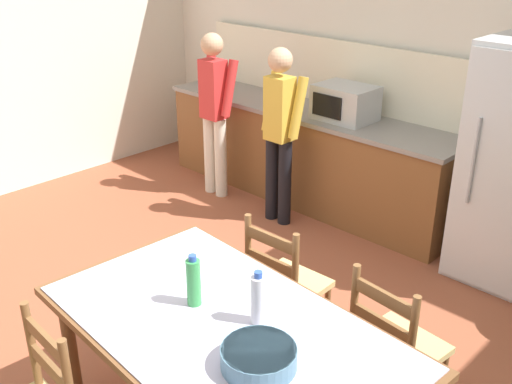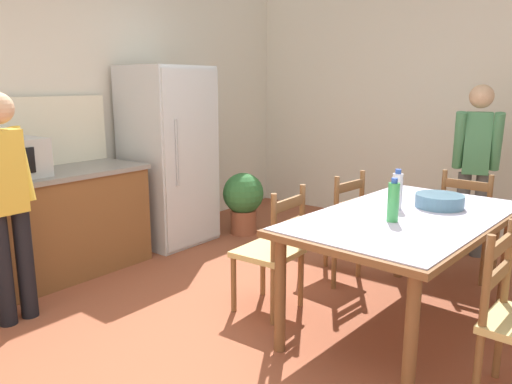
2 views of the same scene
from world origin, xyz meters
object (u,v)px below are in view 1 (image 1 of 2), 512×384
Objects in this scene: chair_side_far_right at (394,348)px; person_at_counter at (280,128)px; dining_table at (225,338)px; chair_side_far_left at (285,285)px; person_at_sink at (214,107)px; bottle_near_centre at (194,282)px; bottle_off_centre at (258,299)px; serving_bowl at (259,356)px; microwave at (345,103)px.

chair_side_far_right is 2.45m from person_at_counter.
dining_table is 0.93m from chair_side_far_left.
bottle_near_centre is at bearing -134.27° from person_at_sink.
bottle_off_centre is 0.30× the size of chair_side_far_right.
person_at_sink is 0.85m from person_at_counter.
person_at_counter reaches higher than chair_side_far_left.
bottle_off_centre is (0.32, 0.11, 0.00)m from bottle_near_centre.
bottle_off_centre is 0.84× the size of serving_bowl.
bottle_off_centre reaches higher than serving_bowl.
bottle_off_centre is 3.21m from person_at_sink.
person_at_sink is (-2.50, 2.01, -0.02)m from bottle_off_centre.
chair_side_far_left is at bearing -63.16° from microwave.
bottle_near_centre is 1.00× the size of bottle_off_centre.
microwave is at bearing 118.52° from bottle_off_centre.
chair_side_far_right is at bearing 59.93° from dining_table.
microwave reaches higher than bottle_near_centre.
bottle_near_centre is 1.12m from chair_side_far_right.
bottle_off_centre is 2.59m from person_at_counter.
serving_bowl is (0.21, -0.22, -0.07)m from bottle_off_centre.
microwave is at bearing -41.38° from chair_side_far_right.
chair_side_far_left is (-0.80, 0.05, 0.00)m from chair_side_far_right.
bottle_near_centre is at bearing -68.30° from microwave.
microwave is 2.60m from chair_side_far_right.
person_at_sink is at bearing 135.73° from bottle_near_centre.
chair_side_far_left is at bearing -122.57° from person_at_sink.
dining_table is 6.88× the size of bottle_near_centre.
person_at_sink is at bearing 88.64° from person_at_counter.
bottle_off_centre is (0.10, 0.12, 0.20)m from dining_table.
dining_table is 2.04× the size of chair_side_far_left.
person_at_counter is at bearing -91.36° from person_at_sink.
person_at_counter is (-1.66, 1.99, -0.03)m from bottle_off_centre.
chair_side_far_left is (0.92, -1.81, -0.60)m from microwave.
microwave is 0.55× the size of chair_side_far_left.
dining_table is at bearing -64.31° from microwave.
chair_side_far_right is at bearing 48.56° from bottle_near_centre.
bottle_off_centre is at bearing 67.53° from chair_side_far_right.
bottle_off_centre is at bearing 18.69° from bottle_near_centre.
chair_side_far_left is 0.59× the size of person_at_counter.
person_at_counter is (-1.87, 2.21, 0.05)m from serving_bowl.
person_at_sink is 1.01× the size of person_at_counter.
bottle_off_centre is 0.31m from serving_bowl.
person_at_counter reaches higher than bottle_off_centre.
serving_bowl is 3.51m from person_at_sink.
bottle_off_centre is 0.87m from chair_side_far_right.
person_at_sink is at bearing 138.35° from dining_table.
person_at_sink is (-2.05, 1.31, 0.44)m from chair_side_far_left.
dining_table is 2.63m from person_at_counter.
person_at_counter is at bearing 129.70° from bottle_off_centre.
person_at_counter is at bearing -48.91° from chair_side_far_left.
person_at_sink reaches higher than serving_bowl.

